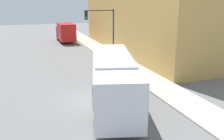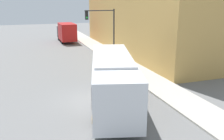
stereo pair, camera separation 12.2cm
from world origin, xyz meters
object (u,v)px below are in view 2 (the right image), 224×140
object	(u,v)px
delivery_truck	(66,32)
traffic_light_pole	(104,26)
city_bus	(113,76)
fire_hydrant	(130,69)
pedestrian_near_corner	(126,57)
parking_meter	(110,52)

from	to	relation	value
delivery_truck	traffic_light_pole	distance (m)	15.65
city_bus	fire_hydrant	world-z (taller)	city_bus
traffic_light_pole	pedestrian_near_corner	distance (m)	4.10
city_bus	pedestrian_near_corner	world-z (taller)	city_bus
traffic_light_pole	pedestrian_near_corner	world-z (taller)	traffic_light_pole
city_bus	traffic_light_pole	size ratio (longest dim) A/B	1.89
fire_hydrant	traffic_light_pole	world-z (taller)	traffic_light_pole
delivery_truck	pedestrian_near_corner	distance (m)	18.12
fire_hydrant	traffic_light_pole	xyz separation A→B (m)	(-0.93, 4.99, 3.50)
city_bus	delivery_truck	xyz separation A→B (m)	(1.25, 26.32, -0.15)
traffic_light_pole	pedestrian_near_corner	bearing A→B (deg)	-58.32
city_bus	parking_meter	distance (m)	12.44
parking_meter	traffic_light_pole	bearing A→B (deg)	-136.74
fire_hydrant	parking_meter	distance (m)	5.88
city_bus	traffic_light_pole	distance (m)	11.50
traffic_light_pole	pedestrian_near_corner	xyz separation A→B (m)	(1.50, -2.44, -2.94)
city_bus	parking_meter	xyz separation A→B (m)	(3.84, 11.80, -0.86)
parking_meter	delivery_truck	bearing A→B (deg)	100.09
traffic_light_pole	city_bus	bearing A→B (deg)	-104.90
fire_hydrant	pedestrian_near_corner	xyz separation A→B (m)	(0.57, 2.55, 0.56)
city_bus	fire_hydrant	bearing A→B (deg)	72.83
city_bus	delivery_truck	world-z (taller)	city_bus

